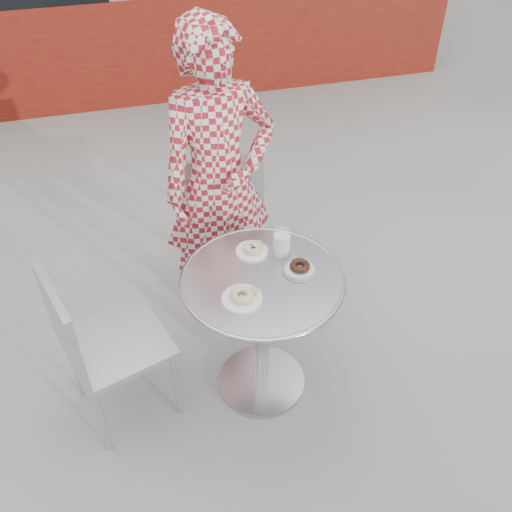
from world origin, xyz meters
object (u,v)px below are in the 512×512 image
object	(u,v)px
milk_cup	(282,243)
bistro_table	(262,307)
plate_near	(243,297)
seated_person	(219,183)
chair_left	(120,370)
plate_far	(252,249)
chair_far	(222,233)
plate_checker	(300,268)

from	to	relation	value
milk_cup	bistro_table	bearing A→B (deg)	-133.81
plate_near	seated_person	bearing A→B (deg)	84.62
chair_left	seated_person	distance (m)	1.09
plate_far	chair_left	bearing A→B (deg)	-168.60
plate_near	chair_far	bearing A→B (deg)	83.08
seated_person	milk_cup	bearing A→B (deg)	-80.94
chair_far	plate_checker	bearing A→B (deg)	103.60
seated_person	plate_far	bearing A→B (deg)	-93.56
chair_far	milk_cup	distance (m)	1.01
plate_far	plate_near	distance (m)	0.33
plate_far	plate_checker	distance (m)	0.26
chair_left	milk_cup	world-z (taller)	chair_left
bistro_table	plate_far	xyz separation A→B (m)	(0.00, 0.19, 0.21)
chair_far	chair_left	bearing A→B (deg)	55.76
plate_checker	chair_far	bearing A→B (deg)	99.94
bistro_table	plate_checker	distance (m)	0.27
seated_person	chair_left	bearing A→B (deg)	-146.08
milk_cup	seated_person	bearing A→B (deg)	108.71
bistro_table	seated_person	xyz separation A→B (m)	(-0.05, 0.68, 0.29)
chair_far	seated_person	world-z (taller)	seated_person
chair_left	plate_far	world-z (taller)	chair_left
plate_far	plate_checker	bearing A→B (deg)	-47.05
milk_cup	chair_left	bearing A→B (deg)	-173.76
chair_left	plate_far	xyz separation A→B (m)	(0.72, 0.15, 0.50)
bistro_table	chair_left	distance (m)	0.78
bistro_table	milk_cup	world-z (taller)	milk_cup
bistro_table	plate_near	xyz separation A→B (m)	(-0.12, -0.11, 0.21)
chair_far	plate_far	world-z (taller)	chair_far
bistro_table	chair_far	xyz separation A→B (m)	(0.01, 0.98, -0.29)
chair_left	plate_near	distance (m)	0.80
plate_checker	milk_cup	bearing A→B (deg)	108.18
plate_checker	seated_person	bearing A→B (deg)	108.60
chair_far	chair_left	xyz separation A→B (m)	(-0.73, -0.93, -0.00)
chair_left	milk_cup	bearing A→B (deg)	-101.19
chair_far	milk_cup	world-z (taller)	chair_far
bistro_table	plate_near	distance (m)	0.27
chair_left	milk_cup	xyz separation A→B (m)	(0.85, 0.09, 0.55)
plate_far	milk_cup	size ratio (longest dim) A/B	1.16
bistro_table	plate_near	bearing A→B (deg)	-137.47
seated_person	plate_checker	world-z (taller)	seated_person
bistro_table	plate_near	world-z (taller)	plate_near
chair_left	seated_person	world-z (taller)	seated_person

